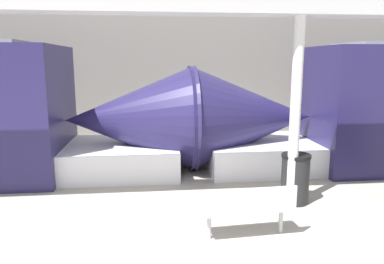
{
  "coord_description": "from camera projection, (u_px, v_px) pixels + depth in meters",
  "views": [
    {
      "loc": [
        -0.61,
        -4.22,
        2.75
      ],
      "look_at": [
        0.16,
        2.78,
        1.4
      ],
      "focal_mm": 35.0,
      "sensor_mm": 36.0,
      "label": 1
    }
  ],
  "objects": [
    {
      "name": "bench_near",
      "position": [
        248.0,
        206.0,
        5.81
      ],
      "size": [
        1.52,
        0.56,
        0.85
      ],
      "rotation": [
        0.0,
        0.0,
        0.08
      ],
      "color": "#ADB2B7",
      "rests_on": "ground_plane"
    },
    {
      "name": "support_column_near",
      "position": [
        295.0,
        115.0,
        6.88
      ],
      "size": [
        0.2,
        0.2,
        3.52
      ],
      "primitive_type": "cylinder",
      "color": "silver",
      "rests_on": "ground_plane"
    },
    {
      "name": "station_wall",
      "position": [
        167.0,
        68.0,
        13.68
      ],
      "size": [
        56.0,
        0.2,
        5.0
      ],
      "primitive_type": "cube",
      "color": "gray",
      "rests_on": "ground_plane"
    },
    {
      "name": "trash_bin",
      "position": [
        295.0,
        178.0,
        7.28
      ],
      "size": [
        0.56,
        0.56,
        0.98
      ],
      "color": "black",
      "rests_on": "ground_plane"
    },
    {
      "name": "canopy_beam",
      "position": [
        301.0,
        7.0,
        6.53
      ],
      "size": [
        28.0,
        0.6,
        0.28
      ],
      "primitive_type": "cube",
      "color": "#B7B7BC",
      "rests_on": "support_column_near"
    }
  ]
}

